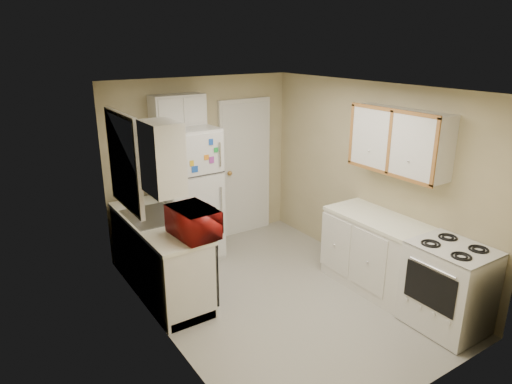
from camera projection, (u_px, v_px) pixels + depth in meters
floor at (279, 296)px, 5.38m from camera, size 3.80×3.80×0.00m
ceiling at (283, 88)px, 4.61m from camera, size 3.80×3.80×0.00m
wall_left at (161, 227)px, 4.26m from camera, size 3.80×3.80×0.00m
wall_right at (371, 179)px, 5.72m from camera, size 3.80×3.80×0.00m
wall_back at (202, 163)px, 6.50m from camera, size 2.80×2.80×0.00m
wall_front at (428, 269)px, 3.49m from camera, size 2.80×2.80×0.00m
left_counter at (160, 256)px, 5.37m from camera, size 0.60×1.80×0.90m
dishwasher at (205, 266)px, 5.04m from camera, size 0.03×0.58×0.72m
sink at (152, 219)px, 5.36m from camera, size 0.54×0.74×0.16m
microwave at (194, 223)px, 4.77m from camera, size 0.59×0.36×0.38m
soap_bottle at (131, 196)px, 5.73m from camera, size 0.09×0.09×0.19m
window_blinds at (125, 161)px, 4.99m from camera, size 0.10×0.98×1.08m
upper_cabinet_left at (162, 158)px, 4.33m from camera, size 0.30×0.45×0.70m
refrigerator at (188, 194)px, 6.11m from camera, size 0.75×0.73×1.80m
cabinet_over_fridge at (177, 110)px, 5.92m from camera, size 0.70×0.30×0.40m
interior_door at (245, 168)px, 6.89m from camera, size 0.86×0.06×2.08m
right_counter at (400, 264)px, 5.17m from camera, size 0.60×2.00×0.90m
stove at (448, 287)px, 4.66m from camera, size 0.62×0.76×0.92m
upper_cabinet_right at (399, 141)px, 5.06m from camera, size 0.30×1.20×0.70m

